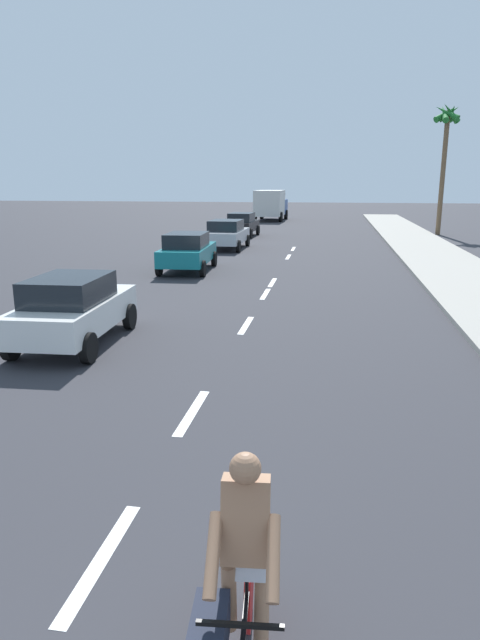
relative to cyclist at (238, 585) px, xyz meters
name	(u,v)px	position (x,y,z in m)	size (l,w,h in m)	color
ground_plane	(274,281)	(-1.54, 16.93, -0.83)	(160.00, 160.00, 0.00)	#2D2D33
sidewalk_strip	(461,275)	(5.53, 18.93, -0.76)	(3.60, 80.00, 0.14)	#9E998E
lane_stripe_1	(101,559)	(-1.54, 1.11, -0.83)	(0.16, 1.80, 0.01)	white
lane_stripe_2	(192,412)	(-1.54, 4.69, -0.83)	(0.16, 1.80, 0.01)	white
lane_stripe_3	(246,325)	(-1.54, 10.25, -0.83)	(0.16, 1.80, 0.01)	white
lane_stripe_4	(265,294)	(-1.54, 14.36, -0.83)	(0.16, 1.80, 0.01)	white
lane_stripe_5	(272,282)	(-1.54, 16.51, -0.83)	(0.16, 1.80, 0.01)	white
lane_stripe_6	(288,257)	(-1.54, 23.64, -0.83)	(0.16, 1.80, 0.01)	white
lane_stripe_7	(293,249)	(-1.54, 27.01, -0.83)	(0.16, 1.80, 0.01)	white
cyclist	(238,585)	(0.00, 0.00, 0.00)	(0.66, 1.71, 1.82)	black
parked_car_white	(73,308)	(-5.11, 7.99, 0.01)	(2.00, 4.03, 1.57)	white
parked_car_teal	(188,251)	(-5.28, 18.61, 0.01)	(2.10, 4.21, 1.57)	#14727A
parked_car_silver	(227,233)	(-5.15, 26.42, 0.01)	(2.04, 4.36, 1.57)	#B7BABF
parked_car_black	(242,224)	(-5.47, 33.52, 0.01)	(2.00, 4.08, 1.57)	black
delivery_truck	(271,204)	(-5.32, 49.42, 0.67)	(2.85, 6.32, 2.80)	#23478C
palm_tree_distant	(446,132)	(7.76, 37.10, 5.98)	(1.87, 1.75, 8.73)	brown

